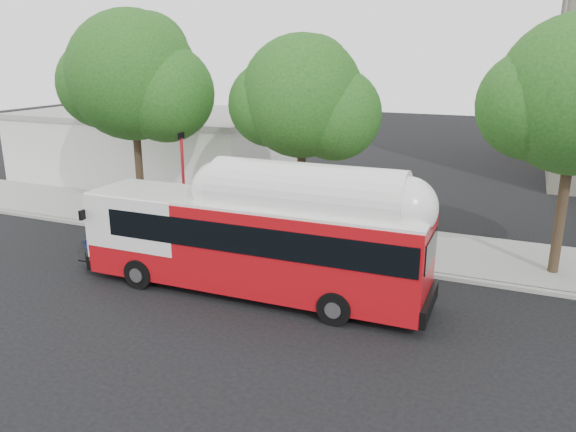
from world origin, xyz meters
TOP-DOWN VIEW (x-y plane):
  - ground at (0.00, 0.00)m, footprint 120.00×120.00m
  - sidewalk at (0.00, 6.50)m, footprint 60.00×5.00m
  - curb_strip at (0.00, 3.90)m, footprint 60.00×0.30m
  - red_curb_segment at (-3.00, 3.90)m, footprint 10.00×0.32m
  - street_tree_left at (-8.53, 5.56)m, footprint 6.67×5.80m
  - street_tree_mid at (-0.59, 6.06)m, footprint 5.75×5.00m
  - low_commercial_bldg at (-14.00, 14.00)m, footprint 16.20×10.20m
  - transit_bus at (-0.32, 0.13)m, footprint 12.52×2.80m
  - signal_pole at (-5.82, 4.37)m, footprint 0.13×0.43m

SIDE VIEW (x-z plane):
  - ground at x=0.00m, z-range 0.00..0.00m
  - sidewalk at x=0.00m, z-range 0.00..0.15m
  - curb_strip at x=0.00m, z-range 0.00..0.15m
  - red_curb_segment at x=-3.00m, z-range 0.00..0.16m
  - transit_bus at x=-0.32m, z-range -0.12..3.57m
  - low_commercial_bldg at x=-14.00m, z-range 0.03..4.28m
  - signal_pole at x=-5.82m, z-range 0.06..4.65m
  - street_tree_mid at x=-0.59m, z-range 1.60..10.22m
  - street_tree_left at x=-8.53m, z-range 1.73..11.47m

